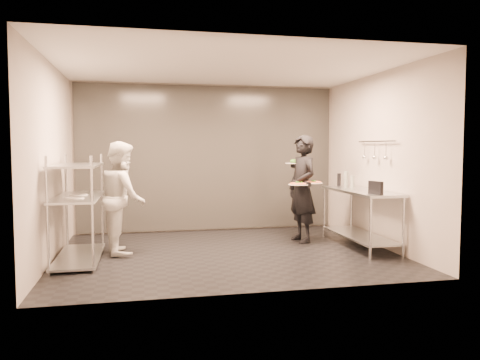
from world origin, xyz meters
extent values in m
cube|color=black|center=(0.00, 0.00, 0.00)|extent=(5.00, 4.00, 0.00)
cube|color=silver|center=(0.00, 0.00, 2.80)|extent=(5.00, 4.00, 0.00)
cube|color=#B2A9A0|center=(0.00, 2.00, 1.40)|extent=(5.00, 0.00, 2.80)
cube|color=#B2A9A0|center=(0.00, -2.00, 1.40)|extent=(5.00, 0.00, 2.80)
cube|color=#B2A9A0|center=(-2.50, 0.00, 1.40)|extent=(0.00, 4.00, 2.80)
cube|color=#B2A9A0|center=(2.50, 0.00, 1.40)|extent=(0.00, 4.00, 2.80)
cube|color=silver|center=(0.00, 1.97, 1.40)|extent=(4.90, 0.04, 2.74)
cylinder|color=silver|center=(-2.42, -0.77, 0.75)|extent=(0.04, 0.04, 1.50)
cylinder|color=silver|center=(-2.42, 0.77, 0.75)|extent=(0.04, 0.04, 1.50)
cylinder|color=silver|center=(-1.88, -0.77, 0.75)|extent=(0.04, 0.04, 1.50)
cylinder|color=silver|center=(-1.88, 0.77, 0.75)|extent=(0.04, 0.04, 1.50)
cube|color=#ADB4B7|center=(-2.15, 0.00, 0.05)|extent=(0.60, 1.60, 0.03)
cube|color=#ADB4B7|center=(-2.15, 0.00, 0.90)|extent=(0.60, 1.60, 0.03)
cube|color=#ADB4B7|center=(-2.15, 0.00, 1.35)|extent=(0.60, 1.60, 0.03)
cylinder|color=white|center=(-2.15, -0.35, 0.93)|extent=(0.26, 0.26, 0.01)
cylinder|color=white|center=(-2.15, 0.10, 0.93)|extent=(0.26, 0.26, 0.01)
cylinder|color=silver|center=(1.92, -0.86, 0.45)|extent=(0.04, 0.04, 0.90)
cylinder|color=silver|center=(1.92, 0.86, 0.45)|extent=(0.04, 0.04, 0.90)
cylinder|color=silver|center=(2.44, -0.86, 0.45)|extent=(0.04, 0.04, 0.90)
cylinder|color=silver|center=(2.44, 0.86, 0.45)|extent=(0.04, 0.04, 0.90)
cube|color=#ADB4B7|center=(2.18, 0.00, 0.18)|extent=(0.57, 1.71, 0.03)
cube|color=#ADB4B7|center=(2.18, 0.00, 0.90)|extent=(0.60, 1.80, 0.04)
cylinder|color=silver|center=(2.44, 0.00, 1.70)|extent=(0.02, 1.20, 0.02)
cylinder|color=silver|center=(2.42, -0.35, 1.57)|extent=(0.01, 0.01, 0.22)
sphere|color=silver|center=(2.42, -0.35, 1.44)|extent=(0.07, 0.07, 0.07)
cylinder|color=silver|center=(2.42, 0.00, 1.57)|extent=(0.01, 0.01, 0.22)
sphere|color=silver|center=(2.42, 0.00, 1.44)|extent=(0.07, 0.07, 0.07)
cylinder|color=silver|center=(2.42, 0.35, 1.57)|extent=(0.01, 0.01, 0.22)
sphere|color=silver|center=(2.42, 0.35, 1.44)|extent=(0.07, 0.07, 0.07)
imported|color=black|center=(1.40, 0.58, 0.90)|extent=(0.55, 0.73, 1.81)
imported|color=silver|center=(-1.55, 0.34, 0.85)|extent=(0.75, 0.91, 1.69)
cylinder|color=white|center=(1.25, 0.33, 1.00)|extent=(0.34, 0.34, 0.01)
cylinder|color=#CB7C49|center=(1.25, 0.33, 1.01)|extent=(0.30, 0.30, 0.02)
cylinder|color=red|center=(1.25, 0.33, 1.02)|extent=(0.27, 0.27, 0.01)
sphere|color=#1F5A14|center=(1.25, 0.33, 1.03)|extent=(0.04, 0.04, 0.04)
cylinder|color=white|center=(1.53, 0.39, 1.01)|extent=(0.30, 0.30, 0.01)
cylinder|color=#CB7C49|center=(1.53, 0.39, 1.02)|extent=(0.26, 0.26, 0.02)
cylinder|color=red|center=(1.53, 0.39, 1.03)|extent=(0.23, 0.23, 0.01)
sphere|color=#1F5A14|center=(1.53, 0.39, 1.04)|extent=(0.04, 0.04, 0.04)
cylinder|color=white|center=(1.34, 0.84, 1.33)|extent=(0.31, 0.31, 0.01)
ellipsoid|color=#266519|center=(1.34, 0.84, 1.36)|extent=(0.13, 0.13, 0.07)
cube|color=black|center=(2.06, -0.72, 1.02)|extent=(0.11, 0.28, 0.19)
cylinder|color=gray|center=(2.18, 0.54, 1.06)|extent=(0.08, 0.08, 0.27)
cylinder|color=gray|center=(2.22, 0.37, 1.03)|extent=(0.06, 0.06, 0.21)
cylinder|color=black|center=(2.17, 0.80, 1.03)|extent=(0.06, 0.06, 0.22)
camera|label=1|loc=(-1.27, -6.91, 1.60)|focal=35.00mm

